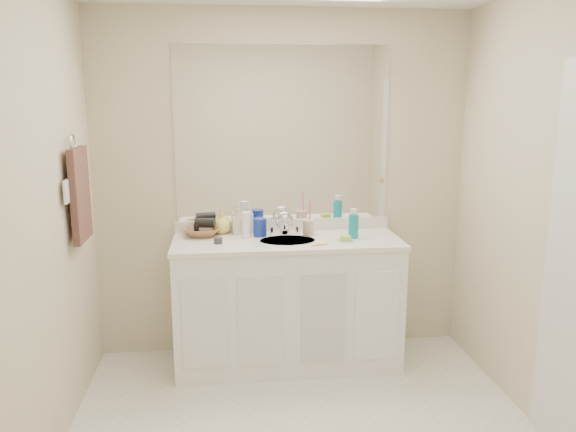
# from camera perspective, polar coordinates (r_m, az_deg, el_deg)

# --- Properties ---
(wall_back) EXTENTS (2.60, 0.02, 2.40)m
(wall_back) POSITION_cam_1_polar(r_m,az_deg,el_deg) (3.95, -0.54, 3.09)
(wall_back) COLOR beige
(wall_back) RESTS_ON floor
(wall_front) EXTENTS (2.60, 0.02, 2.40)m
(wall_front) POSITION_cam_1_polar(r_m,az_deg,el_deg) (1.48, 10.46, -12.43)
(wall_front) COLOR beige
(wall_front) RESTS_ON floor
(wall_left) EXTENTS (0.02, 2.60, 2.40)m
(wall_left) POSITION_cam_1_polar(r_m,az_deg,el_deg) (2.80, -24.95, -1.70)
(wall_left) COLOR beige
(wall_left) RESTS_ON floor
(wall_right) EXTENTS (0.02, 2.60, 2.40)m
(wall_right) POSITION_cam_1_polar(r_m,az_deg,el_deg) (3.16, 26.40, -0.39)
(wall_right) COLOR beige
(wall_right) RESTS_ON floor
(vanity_cabinet) EXTENTS (1.50, 0.55, 0.85)m
(vanity_cabinet) POSITION_cam_1_polar(r_m,az_deg,el_deg) (3.88, -0.09, -8.91)
(vanity_cabinet) COLOR white
(vanity_cabinet) RESTS_ON floor
(countertop) EXTENTS (1.52, 0.57, 0.03)m
(countertop) POSITION_cam_1_polar(r_m,az_deg,el_deg) (3.75, -0.09, -2.61)
(countertop) COLOR white
(countertop) RESTS_ON vanity_cabinet
(backsplash) EXTENTS (1.52, 0.03, 0.08)m
(backsplash) POSITION_cam_1_polar(r_m,az_deg,el_deg) (3.99, -0.51, -0.92)
(backsplash) COLOR white
(backsplash) RESTS_ON countertop
(sink_basin) EXTENTS (0.37, 0.37, 0.02)m
(sink_basin) POSITION_cam_1_polar(r_m,az_deg,el_deg) (3.73, -0.05, -2.64)
(sink_basin) COLOR silver
(sink_basin) RESTS_ON countertop
(faucet) EXTENTS (0.02, 0.02, 0.11)m
(faucet) POSITION_cam_1_polar(r_m,az_deg,el_deg) (3.89, -0.36, -1.03)
(faucet) COLOR silver
(faucet) RESTS_ON countertop
(mirror) EXTENTS (1.48, 0.01, 1.20)m
(mirror) POSITION_cam_1_polar(r_m,az_deg,el_deg) (3.91, -0.54, 8.31)
(mirror) COLOR white
(mirror) RESTS_ON wall_back
(blue_mug) EXTENTS (0.11, 0.11, 0.12)m
(blue_mug) POSITION_cam_1_polar(r_m,az_deg,el_deg) (3.82, -2.87, -1.16)
(blue_mug) COLOR #162B9B
(blue_mug) RESTS_ON countertop
(tan_cup) EXTENTS (0.10, 0.10, 0.11)m
(tan_cup) POSITION_cam_1_polar(r_m,az_deg,el_deg) (3.85, 2.09, -1.20)
(tan_cup) COLOR #D1B294
(tan_cup) RESTS_ON countertop
(toothbrush) EXTENTS (0.01, 0.04, 0.19)m
(toothbrush) POSITION_cam_1_polar(r_m,az_deg,el_deg) (3.83, 2.25, 0.21)
(toothbrush) COLOR #F3409C
(toothbrush) RESTS_ON tan_cup
(mouthwash_bottle) EXTENTS (0.07, 0.07, 0.16)m
(mouthwash_bottle) POSITION_cam_1_polar(r_m,az_deg,el_deg) (3.80, 6.67, -1.04)
(mouthwash_bottle) COLOR #0C8C94
(mouthwash_bottle) RESTS_ON countertop
(soap_dish) EXTENTS (0.09, 0.07, 0.01)m
(soap_dish) POSITION_cam_1_polar(r_m,az_deg,el_deg) (3.71, 5.87, -2.52)
(soap_dish) COLOR silver
(soap_dish) RESTS_ON countertop
(green_soap) EXTENTS (0.08, 0.07, 0.03)m
(green_soap) POSITION_cam_1_polar(r_m,az_deg,el_deg) (3.70, 5.88, -2.23)
(green_soap) COLOR #A5D834
(green_soap) RESTS_ON soap_dish
(orange_comb) EXTENTS (0.11, 0.06, 0.00)m
(orange_comb) POSITION_cam_1_polar(r_m,az_deg,el_deg) (3.60, 3.26, -2.94)
(orange_comb) COLOR #FD9F1A
(orange_comb) RESTS_ON countertop
(dark_jar) EXTENTS (0.07, 0.07, 0.04)m
(dark_jar) POSITION_cam_1_polar(r_m,az_deg,el_deg) (3.67, -7.11, -2.48)
(dark_jar) COLOR #34343B
(dark_jar) RESTS_ON countertop
(extra_white_bottle) EXTENTS (0.07, 0.07, 0.18)m
(extra_white_bottle) POSITION_cam_1_polar(r_m,az_deg,el_deg) (3.77, -4.28, -0.92)
(extra_white_bottle) COLOR white
(extra_white_bottle) RESTS_ON countertop
(soap_bottle_white) EXTENTS (0.10, 0.10, 0.19)m
(soap_bottle_white) POSITION_cam_1_polar(r_m,az_deg,el_deg) (3.92, -3.98, -0.37)
(soap_bottle_white) COLOR silver
(soap_bottle_white) RESTS_ON countertop
(soap_bottle_cream) EXTENTS (0.09, 0.09, 0.18)m
(soap_bottle_cream) POSITION_cam_1_polar(r_m,az_deg,el_deg) (3.90, -5.09, -0.51)
(soap_bottle_cream) COLOR beige
(soap_bottle_cream) RESTS_ON countertop
(soap_bottle_yellow) EXTENTS (0.16, 0.16, 0.16)m
(soap_bottle_yellow) POSITION_cam_1_polar(r_m,az_deg,el_deg) (3.92, -6.75, -0.66)
(soap_bottle_yellow) COLOR #ECD85B
(soap_bottle_yellow) RESTS_ON countertop
(wicker_basket) EXTENTS (0.27, 0.27, 0.06)m
(wicker_basket) POSITION_cam_1_polar(r_m,az_deg,el_deg) (3.88, -8.69, -1.56)
(wicker_basket) COLOR brown
(wicker_basket) RESTS_ON countertop
(hair_dryer) EXTENTS (0.14, 0.09, 0.07)m
(hair_dryer) POSITION_cam_1_polar(r_m,az_deg,el_deg) (3.87, -8.42, -0.70)
(hair_dryer) COLOR black
(hair_dryer) RESTS_ON wicker_basket
(towel_ring) EXTENTS (0.01, 0.11, 0.11)m
(towel_ring) POSITION_cam_1_polar(r_m,az_deg,el_deg) (3.47, -21.04, 6.92)
(towel_ring) COLOR silver
(towel_ring) RESTS_ON wall_left
(hand_towel) EXTENTS (0.04, 0.32, 0.55)m
(hand_towel) POSITION_cam_1_polar(r_m,az_deg,el_deg) (3.50, -20.37, 2.05)
(hand_towel) COLOR #38231E
(hand_towel) RESTS_ON towel_ring
(switch_plate) EXTENTS (0.01, 0.08, 0.13)m
(switch_plate) POSITION_cam_1_polar(r_m,az_deg,el_deg) (3.31, -21.60, 2.30)
(switch_plate) COLOR white
(switch_plate) RESTS_ON wall_left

